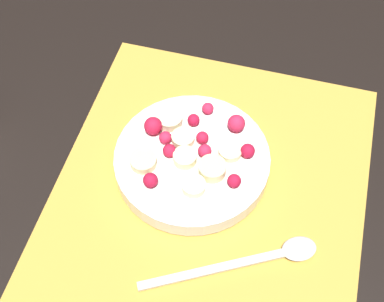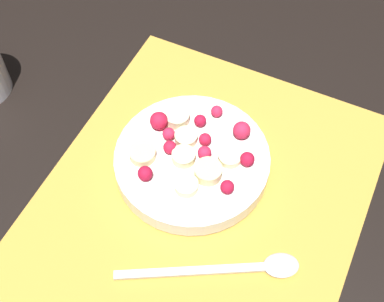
% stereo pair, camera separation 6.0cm
% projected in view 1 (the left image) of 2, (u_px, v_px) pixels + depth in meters
% --- Properties ---
extents(ground_plane, '(3.00, 3.00, 0.00)m').
position_uv_depth(ground_plane, '(206.00, 205.00, 0.61)').
color(ground_plane, black).
extents(placemat, '(0.44, 0.35, 0.01)m').
position_uv_depth(placemat, '(206.00, 204.00, 0.61)').
color(placemat, gold).
rests_on(placemat, ground_plane).
extents(fruit_bowl, '(0.18, 0.18, 0.05)m').
position_uv_depth(fruit_bowl, '(192.00, 158.00, 0.62)').
color(fruit_bowl, white).
rests_on(fruit_bowl, placemat).
extents(spoon, '(0.11, 0.18, 0.01)m').
position_uv_depth(spoon, '(264.00, 257.00, 0.56)').
color(spoon, silver).
rests_on(spoon, placemat).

